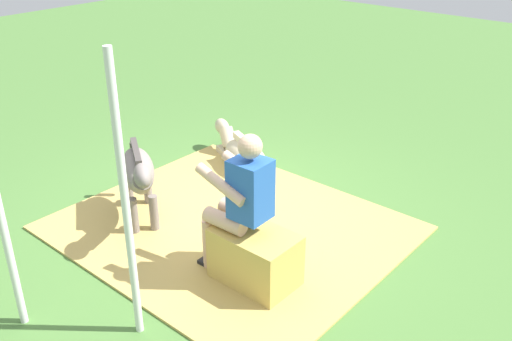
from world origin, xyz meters
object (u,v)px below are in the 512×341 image
Objects in this scene: pony_lying at (243,154)px; pony_standing at (139,174)px; person_seated at (240,199)px; tent_pole_left at (126,205)px; hay_bale at (255,258)px.

pony_standing is at bearing 92.93° from pony_lying.
tent_pole_left reaches higher than person_seated.
person_seated is at bearing -96.32° from tent_pole_left.
pony_standing is (1.52, 0.00, 0.31)m from hay_bale.
hay_bale is 0.61× the size of pony_standing.
tent_pole_left reaches higher than pony_lying.
person_seated reaches higher than pony_lying.
hay_bale is 0.54m from person_seated.
pony_standing is 0.89× the size of pony_lying.
tent_pole_left is (-1.32, 2.67, 0.93)m from pony_lying.
hay_bale is at bearing 134.64° from pony_lying.
person_seated is at bearing 131.44° from pony_lying.
pony_lying is at bearing -87.07° from pony_standing.
hay_bale is at bearing -179.95° from pony_standing.
person_seated is 0.62× the size of tent_pole_left.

